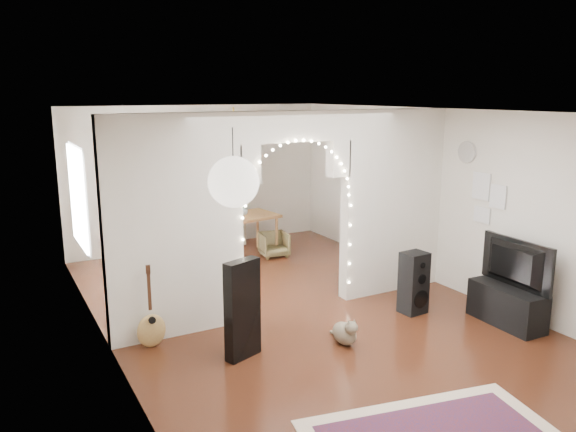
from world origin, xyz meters
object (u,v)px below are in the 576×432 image
acoustic_guitar (151,317)px  dining_table (243,219)px  media_console (507,306)px  bookcase (202,206)px  dining_chair_right (274,244)px  floor_speaker (414,283)px  dining_chair_left (164,248)px

acoustic_guitar → dining_table: acoustic_guitar is taller
media_console → bookcase: bearing=114.4°
media_console → dining_chair_right: size_ratio=2.04×
bookcase → dining_table: bearing=-83.1°
media_console → dining_chair_right: (-1.21, 4.17, -0.03)m
dining_chair_right → media_console: bearing=-65.5°
dining_table → dining_chair_right: (0.47, -0.32, -0.46)m
floor_speaker → dining_chair_right: floor_speaker is taller
media_console → dining_table: 4.81m
floor_speaker → dining_chair_left: floor_speaker is taller
dining_table → floor_speaker: bearing=-83.3°
floor_speaker → bookcase: bearing=102.9°
acoustic_guitar → dining_table: (2.51, 2.95, 0.31)m
acoustic_guitar → dining_chair_right: bearing=50.2°
floor_speaker → dining_table: bearing=99.4°
floor_speaker → dining_table: floor_speaker is taller
media_console → dining_chair_left: (-3.09, 4.75, 0.01)m
acoustic_guitar → media_console: size_ratio=0.85×
media_console → dining_chair_right: media_console is taller
floor_speaker → media_console: floor_speaker is taller
acoustic_guitar → dining_chair_right: 3.98m
acoustic_guitar → dining_chair_left: size_ratio=1.51×
acoustic_guitar → dining_chair_right: acoustic_guitar is taller
media_console → dining_table: size_ratio=0.77×
bookcase → dining_chair_left: (-0.92, -0.53, -0.58)m
bookcase → dining_chair_left: bearing=-174.7°
acoustic_guitar → bookcase: (2.02, 3.75, 0.46)m
floor_speaker → dining_chair_right: (-0.42, 3.28, -0.20)m
dining_chair_left → dining_chair_right: dining_chair_left is taller
media_console → dining_chair_right: 4.34m
acoustic_guitar → dining_chair_left: acoustic_guitar is taller
floor_speaker → acoustic_guitar: bearing=164.7°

